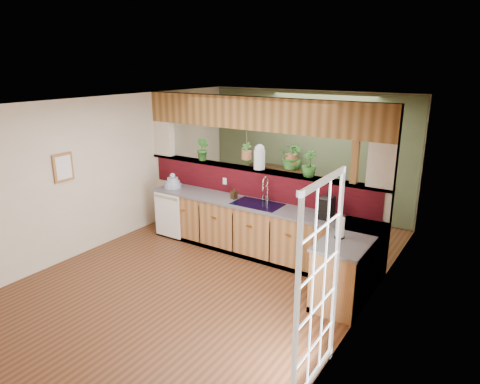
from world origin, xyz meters
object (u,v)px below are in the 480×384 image
Objects in this scene: soap_dispenser at (234,193)px; glass_jar at (259,157)px; shelving_console at (277,187)px; faucet at (266,188)px; dish_stack at (173,183)px; paper_towel at (340,228)px; coffee_maker at (326,208)px.

glass_jar is at bearing 50.24° from soap_dispenser.
soap_dispenser is 2.33m from shelving_console.
faucet is at bearing 13.48° from soap_dispenser.
dish_stack is 1.06× the size of paper_towel.
coffee_maker is at bearing 125.75° from paper_towel.
glass_jar reaches higher than shelving_console.
soap_dispenser is at bearing -166.52° from faucet.
shelving_console is at bearing 112.90° from faucet.
glass_jar is (1.63, 0.40, 0.62)m from dish_stack.
soap_dispenser is 0.64× the size of coffee_maker.
glass_jar is at bearing -59.89° from shelving_console.
faucet reaches higher than soap_dispenser.
dish_stack is at bearing -101.74° from shelving_console.
coffee_maker is 1.05× the size of paper_towel.
soap_dispenser is (1.34, 0.05, 0.01)m from dish_stack.
faucet is 1.41× the size of dish_stack.
soap_dispenser is 0.47× the size of glass_jar.
glass_jar is (-1.38, 0.37, 0.56)m from coffee_maker.
dish_stack reaches higher than shelving_console.
faucet is 1.76m from paper_towel.
soap_dispenser is 2.22m from paper_towel.
coffee_maker is (1.12, -0.16, -0.10)m from faucet.
glass_jar reaches higher than soap_dispenser.
shelving_console is (-0.64, 1.90, -1.11)m from glass_jar.
dish_stack is 1.34m from soap_dispenser.
dish_stack is at bearing -166.31° from glass_jar.
dish_stack is at bearing 170.11° from paper_towel.
paper_towel is 3.84m from shelving_console.
paper_towel is (2.12, -0.65, 0.04)m from soap_dispenser.
glass_jar is (0.29, 0.35, 0.60)m from soap_dispenser.
paper_towel is 0.70× the size of glass_jar.
shelving_console is (-2.01, 2.27, -0.55)m from coffee_maker.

